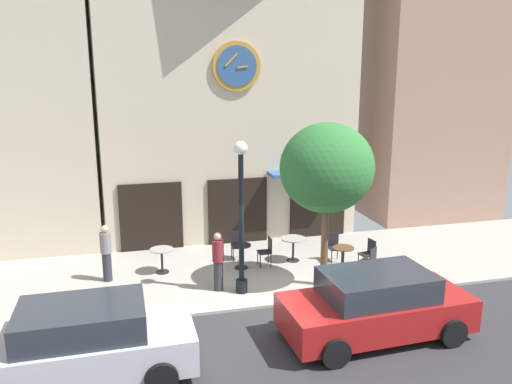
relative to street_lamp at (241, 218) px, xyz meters
name	(u,v)px	position (x,y,z in m)	size (l,w,h in m)	color
ground_plane	(284,308)	(0.87, -1.15, -2.15)	(25.28, 10.63, 0.13)	#9E998E
clock_building	(228,65)	(0.80, 5.51, 3.98)	(8.92, 4.07, 11.81)	beige
neighbor_building_right	(429,20)	(9.26, 6.52, 5.76)	(5.22, 4.73, 15.78)	#9E7A66
street_lamp	(241,218)	(0.00, 0.00, 0.00)	(0.36, 0.36, 4.19)	black
street_tree	(327,168)	(2.36, -0.09, 1.25)	(2.59, 2.33, 4.62)	brown
cafe_table_leftmost	(162,256)	(-2.01, 1.96, -1.60)	(0.71, 0.71, 0.75)	black
cafe_table_rightmost	(241,253)	(0.38, 1.71, -1.63)	(0.61, 0.61, 0.75)	black
cafe_table_center_left	(293,244)	(2.12, 1.91, -1.56)	(0.79, 0.79, 0.76)	black
cafe_table_near_curb	(343,255)	(3.33, 0.76, -1.63)	(0.64, 0.64, 0.74)	black
cafe_chair_by_entrance	(267,249)	(1.20, 1.72, -1.60)	(0.41, 0.41, 0.90)	black
cafe_chair_under_awning	(369,252)	(4.18, 0.76, -1.60)	(0.46, 0.46, 0.90)	black
cafe_chair_outer	(334,245)	(3.37, 1.59, -1.60)	(0.40, 0.40, 0.90)	black
cafe_chair_right_end	(370,259)	(3.90, 0.15, -1.60)	(0.56, 0.56, 0.90)	black
cafe_chair_left_end	(237,243)	(0.43, 2.53, -1.60)	(0.42, 0.42, 0.90)	black
pedestrian_maroon	(218,261)	(-0.59, 0.30, -1.26)	(0.35, 0.35, 1.67)	#2D2D38
pedestrian_grey	(106,252)	(-3.59, 1.74, -1.26)	(0.43, 0.43, 1.67)	#2D2D38
parked_car_silver	(83,343)	(-3.89, -3.16, -1.36)	(4.32, 2.05, 1.55)	#B7BABF
parked_car_red	(376,305)	(2.43, -3.08, -1.36)	(4.38, 2.17, 1.55)	maroon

